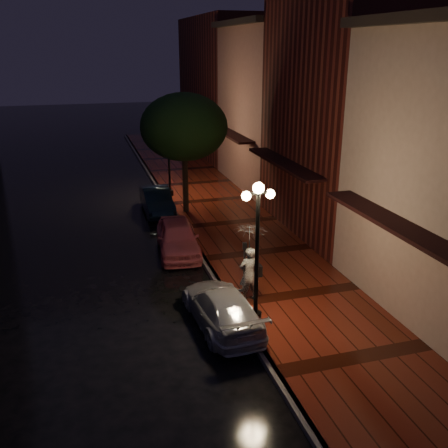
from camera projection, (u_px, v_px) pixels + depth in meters
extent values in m
plane|color=black|center=(204.00, 262.00, 19.47)|extent=(120.00, 120.00, 0.00)
cube|color=#4C190D|center=(258.00, 254.00, 20.04)|extent=(4.50, 60.00, 0.15)
cube|color=#595451|center=(204.00, 260.00, 19.44)|extent=(0.25, 60.00, 0.15)
cube|color=#511914|center=(349.00, 107.00, 21.28)|extent=(5.00, 8.00, 11.00)
cube|color=#8C5951|center=(278.00, 109.00, 28.84)|extent=(5.00, 8.00, 9.00)
cube|color=#511914|center=(228.00, 88.00, 37.72)|extent=(5.00, 12.00, 10.00)
cylinder|color=black|center=(257.00, 260.00, 14.32)|extent=(0.12, 0.12, 4.00)
cylinder|color=black|center=(255.00, 317.00, 14.94)|extent=(0.36, 0.36, 0.30)
cube|color=black|center=(258.00, 193.00, 13.65)|extent=(0.70, 0.08, 0.08)
sphere|color=#F2D391|center=(259.00, 188.00, 13.60)|extent=(0.32, 0.32, 0.32)
sphere|color=#F2D391|center=(246.00, 196.00, 13.57)|extent=(0.26, 0.26, 0.26)
sphere|color=#F2D391|center=(270.00, 194.00, 13.76)|extent=(0.26, 0.26, 0.26)
cylinder|color=black|center=(169.00, 160.00, 26.98)|extent=(0.12, 0.12, 4.00)
cylinder|color=black|center=(170.00, 193.00, 27.60)|extent=(0.36, 0.36, 0.30)
cube|color=black|center=(168.00, 123.00, 26.30)|extent=(0.70, 0.08, 0.08)
sphere|color=#F2D391|center=(167.00, 120.00, 26.25)|extent=(0.32, 0.32, 0.32)
sphere|color=#F2D391|center=(161.00, 124.00, 26.23)|extent=(0.26, 0.26, 0.26)
sphere|color=#F2D391|center=(174.00, 123.00, 26.41)|extent=(0.26, 0.26, 0.26)
cylinder|color=black|center=(185.00, 180.00, 24.46)|extent=(0.28, 0.28, 3.20)
ellipsoid|color=black|center=(184.00, 127.00, 23.59)|extent=(4.16, 4.16, 3.20)
sphere|color=black|center=(196.00, 137.00, 24.52)|extent=(1.80, 1.80, 1.80)
sphere|color=black|center=(175.00, 140.00, 22.97)|extent=(1.80, 1.80, 1.80)
imported|color=#C4515B|center=(178.00, 237.00, 20.09)|extent=(1.97, 4.10, 1.35)
imported|color=black|center=(157.00, 201.00, 25.01)|extent=(1.32, 3.79, 1.25)
imported|color=#AEAFB6|center=(222.00, 307.00, 14.88)|extent=(1.88, 4.16, 1.18)
imported|color=silver|center=(249.00, 274.00, 15.97)|extent=(0.68, 0.45, 1.83)
imported|color=silver|center=(250.00, 240.00, 15.58)|extent=(1.07, 1.09, 0.98)
cylinder|color=black|center=(249.00, 262.00, 15.83)|extent=(0.02, 0.02, 1.47)
cube|color=black|center=(259.00, 270.00, 15.96)|extent=(0.15, 0.34, 0.37)
cylinder|color=black|center=(244.00, 266.00, 17.22)|extent=(0.07, 0.07, 1.26)
cube|color=black|center=(245.00, 246.00, 16.97)|extent=(0.16, 0.13, 0.25)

